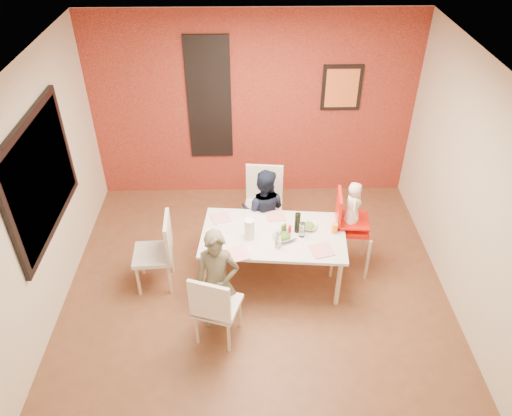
{
  "coord_description": "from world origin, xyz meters",
  "views": [
    {
      "loc": [
        -0.09,
        -4.17,
        4.32
      ],
      "look_at": [
        0.0,
        0.3,
        1.05
      ],
      "focal_mm": 35.0,
      "sensor_mm": 36.0,
      "label": 1
    }
  ],
  "objects_px": {
    "child_far": "(264,211)",
    "toddler": "(353,205)",
    "dining_table": "(273,238)",
    "high_chair": "(348,224)",
    "paper_towel_roll": "(249,229)",
    "chair_near": "(214,306)",
    "chair_left": "(159,249)",
    "child_near": "(218,282)",
    "chair_far": "(264,200)",
    "wine_bottle": "(297,223)"
  },
  "relations": [
    {
      "from": "toddler",
      "to": "wine_bottle",
      "type": "relative_size",
      "value": 2.34
    },
    {
      "from": "chair_far",
      "to": "chair_left",
      "type": "xyz_separation_m",
      "value": [
        -1.24,
        -0.89,
        -0.04
      ]
    },
    {
      "from": "child_near",
      "to": "wine_bottle",
      "type": "height_order",
      "value": "child_near"
    },
    {
      "from": "chair_left",
      "to": "child_near",
      "type": "height_order",
      "value": "child_near"
    },
    {
      "from": "child_far",
      "to": "high_chair",
      "type": "bearing_deg",
      "value": 169.07
    },
    {
      "from": "chair_far",
      "to": "wine_bottle",
      "type": "distance_m",
      "value": 0.9
    },
    {
      "from": "chair_left",
      "to": "chair_far",
      "type": "bearing_deg",
      "value": 122.39
    },
    {
      "from": "child_far",
      "to": "paper_towel_roll",
      "type": "bearing_deg",
      "value": 84.13
    },
    {
      "from": "wine_bottle",
      "to": "paper_towel_roll",
      "type": "height_order",
      "value": "wine_bottle"
    },
    {
      "from": "chair_left",
      "to": "child_far",
      "type": "relative_size",
      "value": 0.81
    },
    {
      "from": "paper_towel_roll",
      "to": "child_far",
      "type": "bearing_deg",
      "value": 74.15
    },
    {
      "from": "toddler",
      "to": "paper_towel_roll",
      "type": "height_order",
      "value": "toddler"
    },
    {
      "from": "chair_near",
      "to": "toddler",
      "type": "bearing_deg",
      "value": -125.59
    },
    {
      "from": "chair_left",
      "to": "high_chair",
      "type": "xyz_separation_m",
      "value": [
        2.22,
        0.26,
        0.12
      ]
    },
    {
      "from": "chair_left",
      "to": "dining_table",
      "type": "bearing_deg",
      "value": 89.08
    },
    {
      "from": "dining_table",
      "to": "chair_near",
      "type": "distance_m",
      "value": 1.15
    },
    {
      "from": "child_far",
      "to": "chair_near",
      "type": "bearing_deg",
      "value": 80.14
    },
    {
      "from": "chair_far",
      "to": "high_chair",
      "type": "height_order",
      "value": "high_chair"
    },
    {
      "from": "high_chair",
      "to": "paper_towel_roll",
      "type": "distance_m",
      "value": 1.21
    },
    {
      "from": "chair_far",
      "to": "child_far",
      "type": "relative_size",
      "value": 0.87
    },
    {
      "from": "dining_table",
      "to": "chair_left",
      "type": "distance_m",
      "value": 1.32
    },
    {
      "from": "chair_far",
      "to": "paper_towel_roll",
      "type": "distance_m",
      "value": 0.95
    },
    {
      "from": "dining_table",
      "to": "high_chair",
      "type": "bearing_deg",
      "value": 12.81
    },
    {
      "from": "child_far",
      "to": "toddler",
      "type": "height_order",
      "value": "toddler"
    },
    {
      "from": "chair_near",
      "to": "high_chair",
      "type": "distance_m",
      "value": 1.93
    },
    {
      "from": "chair_left",
      "to": "child_far",
      "type": "xyz_separation_m",
      "value": [
        1.23,
        0.64,
        0.05
      ]
    },
    {
      "from": "child_far",
      "to": "toddler",
      "type": "xyz_separation_m",
      "value": [
        1.02,
        -0.38,
        0.35
      ]
    },
    {
      "from": "chair_near",
      "to": "child_far",
      "type": "relative_size",
      "value": 0.8
    },
    {
      "from": "dining_table",
      "to": "child_near",
      "type": "height_order",
      "value": "child_near"
    },
    {
      "from": "dining_table",
      "to": "chair_near",
      "type": "relative_size",
      "value": 1.84
    },
    {
      "from": "chair_near",
      "to": "chair_left",
      "type": "height_order",
      "value": "chair_left"
    },
    {
      "from": "child_near",
      "to": "wine_bottle",
      "type": "bearing_deg",
      "value": 42.55
    },
    {
      "from": "child_far",
      "to": "chair_far",
      "type": "bearing_deg",
      "value": -82.06
    },
    {
      "from": "chair_far",
      "to": "wine_bottle",
      "type": "relative_size",
      "value": 4.05
    },
    {
      "from": "child_near",
      "to": "toddler",
      "type": "distance_m",
      "value": 1.82
    },
    {
      "from": "dining_table",
      "to": "chair_far",
      "type": "xyz_separation_m",
      "value": [
        -0.08,
        0.83,
        -0.05
      ]
    },
    {
      "from": "paper_towel_roll",
      "to": "wine_bottle",
      "type": "bearing_deg",
      "value": 10.68
    },
    {
      "from": "dining_table",
      "to": "paper_towel_roll",
      "type": "distance_m",
      "value": 0.34
    },
    {
      "from": "paper_towel_roll",
      "to": "chair_near",
      "type": "bearing_deg",
      "value": -112.64
    },
    {
      "from": "chair_near",
      "to": "chair_far",
      "type": "relative_size",
      "value": 0.91
    },
    {
      "from": "high_chair",
      "to": "toddler",
      "type": "distance_m",
      "value": 0.29
    },
    {
      "from": "dining_table",
      "to": "high_chair",
      "type": "distance_m",
      "value": 0.92
    },
    {
      "from": "dining_table",
      "to": "paper_towel_roll",
      "type": "xyz_separation_m",
      "value": [
        -0.28,
        -0.06,
        0.19
      ]
    },
    {
      "from": "dining_table",
      "to": "toddler",
      "type": "relative_size",
      "value": 2.9
    },
    {
      "from": "dining_table",
      "to": "high_chair",
      "type": "xyz_separation_m",
      "value": [
        0.9,
        0.2,
        0.03
      ]
    },
    {
      "from": "chair_near",
      "to": "child_near",
      "type": "bearing_deg",
      "value": -77.92
    },
    {
      "from": "chair_near",
      "to": "chair_left",
      "type": "xyz_separation_m",
      "value": [
        -0.68,
        0.89,
        0.01
      ]
    },
    {
      "from": "child_near",
      "to": "child_far",
      "type": "bearing_deg",
      "value": 70.45
    },
    {
      "from": "high_chair",
      "to": "child_near",
      "type": "bearing_deg",
      "value": 126.49
    },
    {
      "from": "child_far",
      "to": "child_near",
      "type": "bearing_deg",
      "value": 77.81
    }
  ]
}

